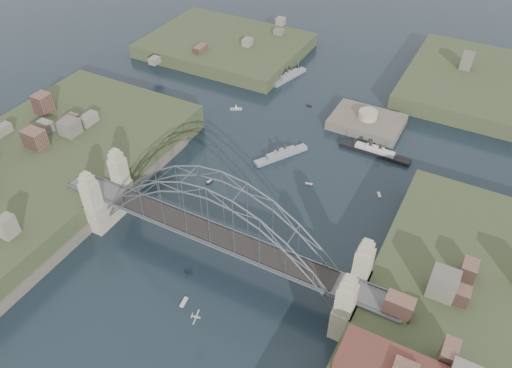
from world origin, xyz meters
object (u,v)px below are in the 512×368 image
object	(u,v)px
naval_cruiser_far	(289,76)
bridge	(217,223)
naval_cruiser_near	(281,155)
fort_island	(366,127)
ocean_liner	(374,152)

from	to	relation	value
naval_cruiser_far	bridge	bearing A→B (deg)	-75.21
naval_cruiser_near	bridge	bearing A→B (deg)	-83.51
fort_island	ocean_liner	size ratio (longest dim) A/B	1.03
bridge	ocean_liner	size ratio (longest dim) A/B	3.93
fort_island	ocean_liner	xyz separation A→B (m)	(6.86, -13.16, 1.15)
fort_island	ocean_liner	bearing A→B (deg)	-62.45
naval_cruiser_near	naval_cruiser_far	size ratio (longest dim) A/B	0.95
bridge	fort_island	world-z (taller)	bridge
bridge	naval_cruiser_far	distance (m)	90.38
naval_cruiser_near	ocean_liner	xyz separation A→B (m)	(23.71, 14.21, 0.01)
bridge	fort_island	bearing A→B (deg)	80.27
naval_cruiser_near	naval_cruiser_far	bearing A→B (deg)	112.27
bridge	fort_island	distance (m)	72.14
bridge	ocean_liner	distance (m)	60.99
naval_cruiser_far	ocean_liner	bearing A→B (deg)	-35.55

